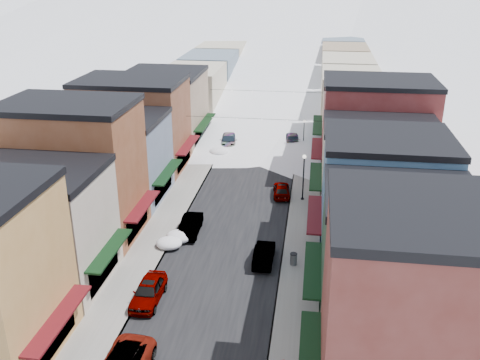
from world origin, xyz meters
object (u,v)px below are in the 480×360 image
(car_silver_sedan, at_px, (148,291))
(trash_can, at_px, (294,259))
(streetlamp_near, at_px, (304,171))
(car_green_sedan, at_px, (264,254))
(car_dark_hatch, at_px, (191,226))

(car_silver_sedan, height_order, trash_can, car_silver_sedan)
(trash_can, relative_size, streetlamp_near, 0.20)
(car_green_sedan, bearing_deg, car_silver_sedan, 40.88)
(car_dark_hatch, bearing_deg, car_silver_sedan, -95.29)
(car_green_sedan, xyz_separation_m, trash_can, (2.48, -0.34, -0.08))
(car_dark_hatch, relative_size, car_green_sedan, 1.04)
(car_green_sedan, relative_size, trash_can, 4.44)
(car_green_sedan, bearing_deg, car_dark_hatch, -29.78)
(car_dark_hatch, height_order, streetlamp_near, streetlamp_near)
(car_dark_hatch, distance_m, streetlamp_near, 13.64)
(trash_can, bearing_deg, car_green_sedan, 172.13)
(car_silver_sedan, relative_size, trash_can, 4.76)
(streetlamp_near, bearing_deg, car_green_sedan, -101.92)
(car_dark_hatch, relative_size, trash_can, 4.60)
(car_dark_hatch, height_order, car_green_sedan, car_dark_hatch)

